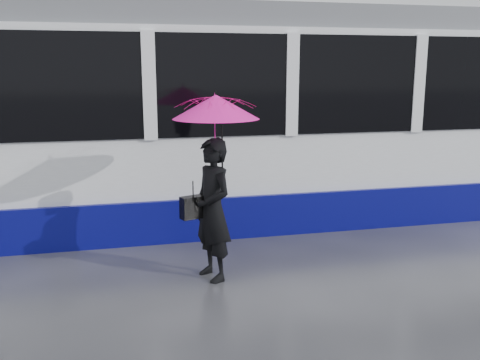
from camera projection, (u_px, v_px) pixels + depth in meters
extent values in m
plane|color=#27272C|center=(266.00, 269.00, 6.62)|extent=(90.00, 90.00, 0.00)
cube|color=#3F3D38|center=(234.00, 227.00, 8.32)|extent=(34.00, 0.07, 0.02)
cube|color=#3F3D38|center=(216.00, 205.00, 9.69)|extent=(34.00, 0.07, 0.02)
cube|color=white|center=(45.00, 130.00, 8.06)|extent=(24.00, 2.40, 2.95)
cube|color=#090A66|center=(51.00, 207.00, 8.31)|extent=(24.00, 2.56, 0.62)
cube|color=black|center=(41.00, 84.00, 7.92)|extent=(23.00, 2.48, 1.40)
cube|color=slate|center=(36.00, 16.00, 7.72)|extent=(23.60, 2.20, 0.35)
imported|color=black|center=(213.00, 210.00, 6.17)|extent=(0.58, 0.71, 1.67)
imported|color=#FF1590|center=(216.00, 130.00, 5.99)|extent=(1.17, 1.18, 0.83)
cone|color=#FF1590|center=(216.00, 107.00, 5.94)|extent=(1.25, 1.25, 0.27)
cylinder|color=black|center=(216.00, 93.00, 5.91)|extent=(0.01, 0.01, 0.06)
cylinder|color=black|center=(222.00, 157.00, 6.09)|extent=(0.02, 0.02, 0.73)
cube|color=black|center=(193.00, 207.00, 6.13)|extent=(0.32, 0.22, 0.26)
cylinder|color=black|center=(193.00, 189.00, 6.09)|extent=(0.01, 0.01, 0.18)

